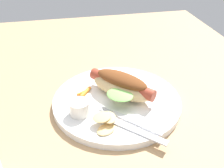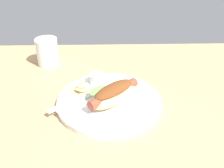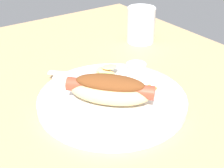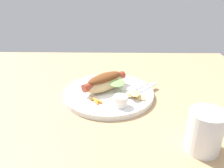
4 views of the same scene
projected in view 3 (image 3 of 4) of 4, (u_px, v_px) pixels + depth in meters
The scene contains 9 objects.
ground_plane at pixel (113, 118), 62.42cm from camera, with size 120.00×90.00×1.80cm, color tan.
plate at pixel (112, 100), 65.01cm from camera, with size 29.69×29.69×1.60cm, color white.
hot_dog at pixel (110, 89), 61.65cm from camera, with size 15.97×15.42×5.57cm.
sauce_ramekin at pixel (136, 70), 71.01cm from camera, with size 4.33×4.33×3.10cm, color white.
fork at pixel (86, 80), 70.18cm from camera, with size 11.70×11.21×0.40cm.
knife at pixel (83, 75), 71.94cm from camera, with size 15.88×1.40×0.36cm, color silver.
chips_pile at pixel (106, 71), 72.10cm from camera, with size 7.36×5.64×2.34cm.
carrot_garnish at pixel (150, 91), 65.64cm from camera, with size 3.80×3.73×0.93cm.
drinking_cup at pixel (141, 25), 91.10cm from camera, with size 7.79×7.79×9.90cm, color white.
Camera 3 is at (41.55, -29.29, 35.92)cm, focal length 52.13 mm.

